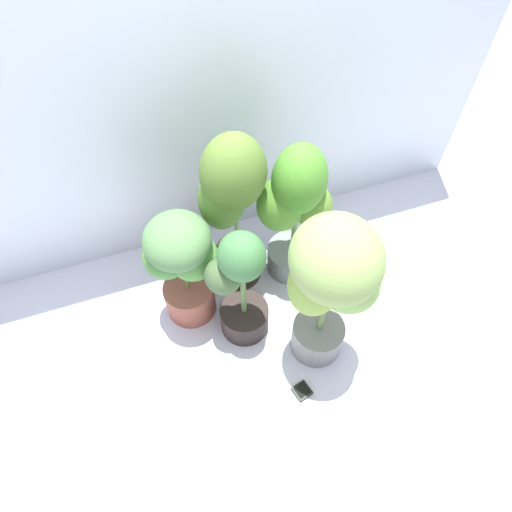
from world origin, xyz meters
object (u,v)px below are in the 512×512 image
object	(u,v)px
potted_plant_back_left	(182,263)
hygrometer_box	(302,391)
potted_plant_front_right	(331,281)
potted_plant_back_right	(295,206)
potted_plant_center	(240,288)
potted_plant_back_center	(232,203)

from	to	relation	value
potted_plant_back_left	hygrometer_box	size ratio (longest dim) A/B	7.54
potted_plant_back_left	hygrometer_box	xyz separation A→B (m)	(0.39, -0.64, -0.42)
potted_plant_front_right	potted_plant_back_right	size ratio (longest dim) A/B	1.08
potted_plant_front_right	hygrometer_box	distance (m)	0.67
potted_plant_center	potted_plant_back_center	xyz separation A→B (m)	(0.08, 0.34, 0.21)
potted_plant_back_left	potted_plant_back_center	size ratio (longest dim) A/B	0.73
potted_plant_back_right	potted_plant_back_left	world-z (taller)	potted_plant_back_right
hygrometer_box	potted_plant_center	bearing A→B (deg)	96.71
potted_plant_front_right	hygrometer_box	bearing A→B (deg)	-128.11
potted_plant_front_right	potted_plant_back_center	bearing A→B (deg)	114.14
potted_plant_back_center	hygrometer_box	world-z (taller)	potted_plant_back_center
potted_plant_back_left	potted_plant_back_center	bearing A→B (deg)	25.16
potted_plant_back_left	hygrometer_box	distance (m)	0.86
potted_plant_back_left	potted_plant_back_center	xyz separation A→B (m)	(0.30, 0.14, 0.17)
potted_plant_back_right	hygrometer_box	distance (m)	0.92
potted_plant_back_right	potted_plant_back_center	distance (m)	0.32
potted_plant_front_right	potted_plant_center	distance (m)	0.47
potted_plant_center	potted_plant_back_left	bearing A→B (deg)	138.78
potted_plant_back_right	potted_plant_center	world-z (taller)	potted_plant_back_right
potted_plant_front_right	hygrometer_box	xyz separation A→B (m)	(-0.17, -0.21, -0.61)
potted_plant_back_right	potted_plant_back_left	distance (m)	0.62
potted_plant_center	hygrometer_box	world-z (taller)	potted_plant_center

